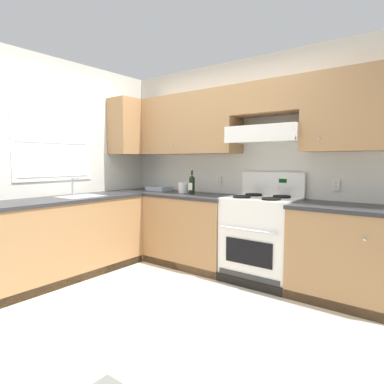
{
  "coord_description": "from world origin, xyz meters",
  "views": [
    {
      "loc": [
        2.15,
        -2.05,
        1.32
      ],
      "look_at": [
        0.06,
        0.7,
        1.0
      ],
      "focal_mm": 30.68,
      "sensor_mm": 36.0,
      "label": 1
    }
  ],
  "objects_px": {
    "wine_bottle": "(192,184)",
    "paper_towel_roll": "(183,188)",
    "stove": "(261,238)",
    "bowl": "(159,189)"
  },
  "relations": [
    {
      "from": "stove",
      "to": "bowl",
      "type": "distance_m",
      "value": 1.69
    },
    {
      "from": "bowl",
      "to": "paper_towel_roll",
      "type": "height_order",
      "value": "paper_towel_roll"
    },
    {
      "from": "wine_bottle",
      "to": "bowl",
      "type": "height_order",
      "value": "wine_bottle"
    },
    {
      "from": "wine_bottle",
      "to": "paper_towel_roll",
      "type": "distance_m",
      "value": 0.22
    },
    {
      "from": "stove",
      "to": "bowl",
      "type": "bearing_deg",
      "value": 176.3
    },
    {
      "from": "stove",
      "to": "bowl",
      "type": "height_order",
      "value": "stove"
    },
    {
      "from": "stove",
      "to": "paper_towel_roll",
      "type": "relative_size",
      "value": 8.9
    },
    {
      "from": "bowl",
      "to": "paper_towel_roll",
      "type": "distance_m",
      "value": 0.48
    },
    {
      "from": "wine_bottle",
      "to": "paper_towel_roll",
      "type": "bearing_deg",
      "value": 159.2
    },
    {
      "from": "bowl",
      "to": "paper_towel_roll",
      "type": "bearing_deg",
      "value": -5.25
    }
  ]
}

